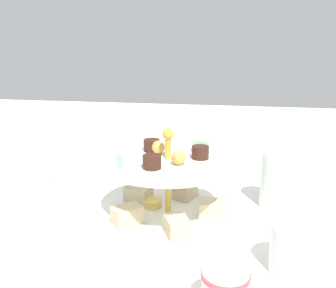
# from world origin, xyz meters

# --- Properties ---
(ground_plane) EXTENTS (2.40, 2.40, 0.00)m
(ground_plane) POSITION_xyz_m (0.00, 0.00, 0.00)
(ground_plane) COLOR silver
(tiered_serving_stand) EXTENTS (0.27, 0.27, 0.17)m
(tiered_serving_stand) POSITION_xyz_m (0.00, -0.00, 0.05)
(tiered_serving_stand) COLOR white
(tiered_serving_stand) RESTS_ON ground_plane
(water_glass_tall_right) EXTENTS (0.07, 0.07, 0.14)m
(water_glass_tall_right) POSITION_xyz_m (0.24, 0.03, 0.07)
(water_glass_tall_right) COLOR silver
(water_glass_tall_right) RESTS_ON ground_plane
(water_glass_short_left) EXTENTS (0.06, 0.06, 0.07)m
(water_glass_short_left) POSITION_xyz_m (-0.20, 0.13, 0.03)
(water_glass_short_left) COLOR silver
(water_glass_short_left) RESTS_ON ground_plane
(butter_knife_left) EXTENTS (0.16, 0.07, 0.00)m
(butter_knife_left) POSITION_xyz_m (0.08, -0.28, 0.00)
(butter_knife_left) COLOR silver
(butter_knife_left) RESTS_ON ground_plane
(water_glass_mid_back) EXTENTS (0.06, 0.06, 0.11)m
(water_glass_mid_back) POSITION_xyz_m (-0.20, -0.08, 0.05)
(water_glass_mid_back) COLOR silver
(water_glass_mid_back) RESTS_ON ground_plane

